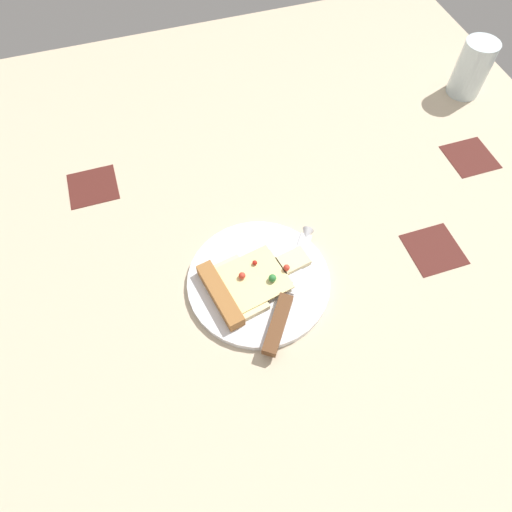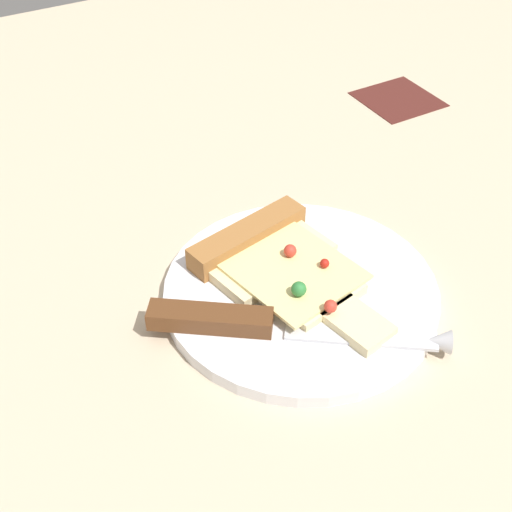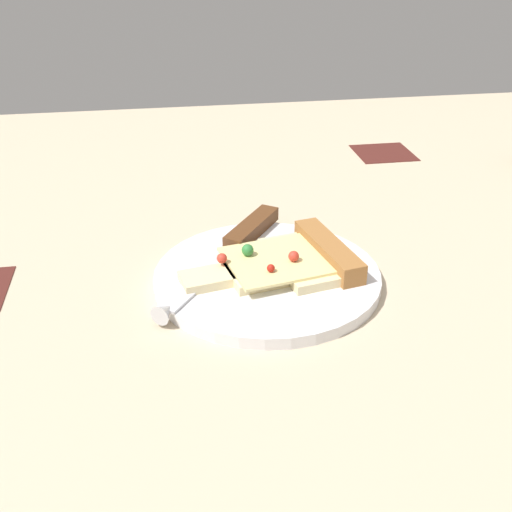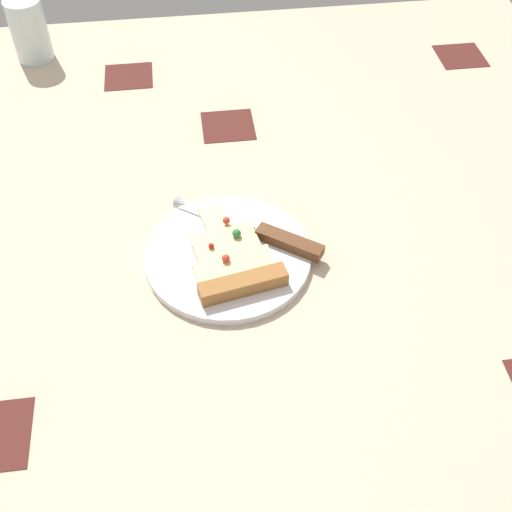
{
  "view_description": "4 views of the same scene",
  "coord_description": "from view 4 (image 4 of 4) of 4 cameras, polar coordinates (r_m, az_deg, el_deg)",
  "views": [
    {
      "loc": [
        37.3,
        -9.99,
        66.55
      ],
      "look_at": [
        0.19,
        2.03,
        3.94
      ],
      "focal_mm": 31.96,
      "sensor_mm": 36.0,
      "label": 1
    },
    {
      "loc": [
        27.55,
        36.64,
        41.96
      ],
      "look_at": [
        5.18,
        -2.41,
        2.63
      ],
      "focal_mm": 48.42,
      "sensor_mm": 36.0,
      "label": 2
    },
    {
      "loc": [
        -51.51,
        11.78,
        33.57
      ],
      "look_at": [
        2.49,
        2.84,
        3.51
      ],
      "focal_mm": 43.41,
      "sensor_mm": 36.0,
      "label": 3
    },
    {
      "loc": [
        -1.02,
        -59.88,
        68.41
      ],
      "look_at": [
        6.71,
        -0.7,
        2.58
      ],
      "focal_mm": 45.49,
      "sensor_mm": 36.0,
      "label": 4
    }
  ],
  "objects": [
    {
      "name": "ground_plane",
      "position": [
        0.92,
        -4.2,
        -1.78
      ],
      "size": [
        145.65,
        145.65,
        3.0
      ],
      "color": "#C6B293",
      "rests_on": "ground"
    },
    {
      "name": "plate",
      "position": [
        0.92,
        -2.48,
        0.0
      ],
      "size": [
        23.51,
        23.51,
        1.25
      ],
      "primitive_type": "cylinder",
      "color": "silver",
      "rests_on": "ground_plane"
    },
    {
      "name": "pizza_slice",
      "position": [
        0.89,
        -2.01,
        -0.55
      ],
      "size": [
        12.8,
        18.59,
        2.56
      ],
      "rotation": [
        0.0,
        0.0,
        0.2
      ],
      "color": "beige",
      "rests_on": "plate"
    },
    {
      "name": "knife",
      "position": [
        0.93,
        0.42,
        2.11
      ],
      "size": [
        20.72,
        15.71,
        2.45
      ],
      "rotation": [
        0.0,
        0.0,
        0.95
      ],
      "color": "silver",
      "rests_on": "plate"
    },
    {
      "name": "drinking_glass",
      "position": [
        1.38,
        -19.32,
        18.24
      ],
      "size": [
        6.98,
        6.98,
        11.84
      ],
      "primitive_type": "cylinder",
      "color": "silver",
      "rests_on": "ground_plane"
    }
  ]
}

